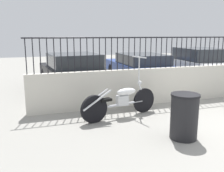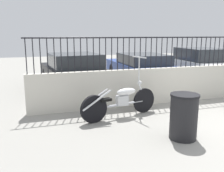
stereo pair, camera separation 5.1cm
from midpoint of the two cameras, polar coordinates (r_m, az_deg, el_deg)
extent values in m
cube|color=beige|center=(7.86, 15.48, 0.49)|extent=(9.03, 0.18, 1.04)
cylinder|color=black|center=(6.37, -19.34, 6.47)|extent=(0.02, 0.02, 0.89)
cylinder|color=black|center=(6.37, -17.83, 6.57)|extent=(0.02, 0.02, 0.89)
cylinder|color=black|center=(6.37, -16.32, 6.67)|extent=(0.02, 0.02, 0.89)
cylinder|color=black|center=(6.38, -14.81, 6.76)|extent=(0.02, 0.02, 0.89)
cylinder|color=black|center=(6.40, -13.31, 6.84)|extent=(0.02, 0.02, 0.89)
cylinder|color=black|center=(6.42, -11.82, 6.92)|extent=(0.02, 0.02, 0.89)
cylinder|color=black|center=(6.44, -10.33, 6.99)|extent=(0.02, 0.02, 0.89)
cylinder|color=black|center=(6.47, -8.85, 7.06)|extent=(0.02, 0.02, 0.89)
cylinder|color=black|center=(6.50, -7.39, 7.13)|extent=(0.02, 0.02, 0.89)
cylinder|color=black|center=(6.53, -5.95, 7.18)|extent=(0.02, 0.02, 0.89)
cylinder|color=black|center=(6.57, -4.51, 7.24)|extent=(0.02, 0.02, 0.89)
cylinder|color=black|center=(6.62, -3.10, 7.29)|extent=(0.02, 0.02, 0.89)
cylinder|color=black|center=(6.66, -1.71, 7.33)|extent=(0.02, 0.02, 0.89)
cylinder|color=black|center=(6.72, -0.33, 7.37)|extent=(0.02, 0.02, 0.89)
cylinder|color=black|center=(6.77, 1.02, 7.40)|extent=(0.02, 0.02, 0.89)
cylinder|color=black|center=(6.83, 2.35, 7.43)|extent=(0.02, 0.02, 0.89)
cylinder|color=black|center=(6.89, 3.66, 7.46)|extent=(0.02, 0.02, 0.89)
cylinder|color=black|center=(6.96, 4.94, 7.48)|extent=(0.02, 0.02, 0.89)
cylinder|color=black|center=(7.03, 6.20, 7.49)|extent=(0.02, 0.02, 0.89)
cylinder|color=black|center=(7.10, 7.44, 7.51)|extent=(0.02, 0.02, 0.89)
cylinder|color=black|center=(7.17, 8.64, 7.52)|extent=(0.02, 0.02, 0.89)
cylinder|color=black|center=(7.25, 9.83, 7.52)|extent=(0.02, 0.02, 0.89)
cylinder|color=black|center=(7.33, 10.99, 7.52)|extent=(0.02, 0.02, 0.89)
cylinder|color=black|center=(7.42, 12.12, 7.52)|extent=(0.02, 0.02, 0.89)
cylinder|color=black|center=(7.51, 13.22, 7.52)|extent=(0.02, 0.02, 0.89)
cylinder|color=black|center=(7.60, 14.30, 7.51)|extent=(0.02, 0.02, 0.89)
cylinder|color=black|center=(7.69, 15.36, 7.51)|extent=(0.02, 0.02, 0.89)
cylinder|color=black|center=(7.78, 16.38, 7.50)|extent=(0.02, 0.02, 0.89)
cylinder|color=black|center=(7.88, 17.39, 7.48)|extent=(0.02, 0.02, 0.89)
cylinder|color=black|center=(7.98, 18.37, 7.47)|extent=(0.02, 0.02, 0.89)
cylinder|color=black|center=(8.08, 19.32, 7.45)|extent=(0.02, 0.02, 0.89)
cylinder|color=black|center=(8.19, 20.25, 7.44)|extent=(0.02, 0.02, 0.89)
cylinder|color=black|center=(8.29, 21.16, 7.42)|extent=(0.02, 0.02, 0.89)
cylinder|color=black|center=(8.40, 22.04, 7.40)|extent=(0.02, 0.02, 0.89)
cylinder|color=black|center=(8.51, 22.90, 7.38)|extent=(0.02, 0.02, 0.89)
cylinder|color=black|center=(8.62, 23.74, 7.35)|extent=(0.02, 0.02, 0.89)
cylinder|color=black|center=(7.72, 16.05, 10.66)|extent=(9.03, 0.04, 0.04)
cylinder|color=black|center=(6.49, 7.07, -3.29)|extent=(0.63, 0.20, 0.64)
cylinder|color=black|center=(5.72, -4.37, -5.32)|extent=(0.65, 0.23, 0.65)
cylinder|color=#B7BABF|center=(6.07, 1.72, -4.26)|extent=(1.32, 0.36, 0.06)
cube|color=silver|center=(6.07, 2.12, -3.28)|extent=(0.28, 0.18, 0.24)
ellipsoid|color=white|center=(6.09, 3.07, -1.31)|extent=(0.57, 0.32, 0.18)
cube|color=black|center=(5.81, -1.78, -3.17)|extent=(0.31, 0.22, 0.06)
cylinder|color=silver|center=(6.38, 6.50, -1.23)|extent=(0.23, 0.09, 0.51)
sphere|color=silver|center=(6.29, 6.12, 0.74)|extent=(0.11, 0.11, 0.11)
cylinder|color=silver|center=(6.22, 5.97, 3.71)|extent=(0.03, 0.03, 0.62)
cylinder|color=silver|center=(6.19, 6.03, 6.57)|extent=(0.15, 0.51, 0.03)
cylinder|color=silver|center=(5.62, -3.62, -3.28)|extent=(0.72, 0.21, 0.41)
cylinder|color=silver|center=(5.74, -4.29, -2.97)|extent=(0.72, 0.21, 0.41)
cylinder|color=black|center=(5.03, 15.89, -6.90)|extent=(0.52, 0.52, 0.85)
cylinder|color=black|center=(4.91, 16.18, -1.98)|extent=(0.55, 0.55, 0.04)
cylinder|color=black|center=(10.55, -15.38, 2.18)|extent=(0.16, 0.65, 0.64)
cylinder|color=black|center=(10.93, -6.23, 2.86)|extent=(0.16, 0.65, 0.64)
cylinder|color=black|center=(8.17, -12.85, -0.39)|extent=(0.16, 0.65, 0.64)
cylinder|color=black|center=(8.65, -1.35, 0.58)|extent=(0.16, 0.65, 0.64)
cube|color=black|center=(9.50, -9.10, 2.65)|extent=(2.18, 4.09, 0.56)
cube|color=#2D3338|center=(9.24, -8.89, 5.74)|extent=(1.83, 2.03, 0.51)
cylinder|color=black|center=(11.67, -0.30, 3.49)|extent=(0.14, 0.64, 0.64)
cylinder|color=black|center=(12.25, 7.44, 3.78)|extent=(0.14, 0.64, 0.64)
cylinder|color=black|center=(9.05, 4.63, 1.04)|extent=(0.14, 0.64, 0.64)
cylinder|color=black|center=(9.79, 14.04, 1.54)|extent=(0.14, 0.64, 0.64)
cube|color=navy|center=(10.62, 6.27, 3.69)|extent=(2.02, 4.59, 0.56)
cube|color=#2D3338|center=(10.35, 6.81, 6.17)|extent=(1.73, 2.23, 0.40)
cylinder|color=black|center=(12.52, 12.08, 3.79)|extent=(0.17, 0.65, 0.64)
cylinder|color=black|center=(13.29, 18.41, 3.90)|extent=(0.17, 0.65, 0.64)
cylinder|color=black|center=(10.17, 18.57, 1.65)|extent=(0.17, 0.65, 0.64)
cube|color=silver|center=(11.69, 18.56, 4.14)|extent=(2.14, 4.51, 0.66)
cube|color=#2D3338|center=(11.45, 19.32, 6.90)|extent=(1.75, 2.23, 0.51)
camera|label=1|loc=(0.03, -90.23, -0.05)|focal=40.00mm
camera|label=2|loc=(0.03, 89.77, 0.05)|focal=40.00mm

